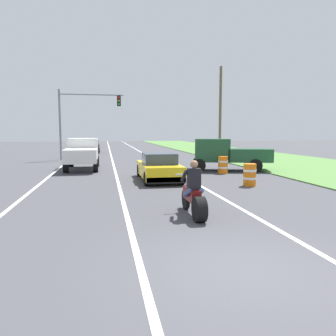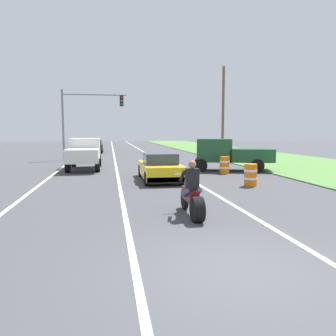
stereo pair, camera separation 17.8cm
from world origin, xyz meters
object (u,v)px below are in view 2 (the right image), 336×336
object	(u,v)px
motorcycle_with_rider	(192,196)
construction_barrel_nearest	(250,175)
traffic_light_mast_near	(84,113)
pickup_truck_right_shoulder_dark_green	(229,153)
sports_car_yellow	(160,168)
construction_barrel_mid	(225,165)
pickup_truck_left_lane_white	(84,152)
distant_car_far_ahead	(95,146)

from	to	relation	value
motorcycle_with_rider	construction_barrel_nearest	bearing A→B (deg)	51.08
traffic_light_mast_near	pickup_truck_right_shoulder_dark_green	bearing A→B (deg)	-47.01
sports_car_yellow	pickup_truck_right_shoulder_dark_green	distance (m)	5.94
pickup_truck_right_shoulder_dark_green	construction_barrel_mid	bearing A→B (deg)	-118.64
construction_barrel_mid	sports_car_yellow	bearing A→B (deg)	-153.54
pickup_truck_right_shoulder_dark_green	construction_barrel_nearest	world-z (taller)	pickup_truck_right_shoulder_dark_green
motorcycle_with_rider	sports_car_yellow	size ratio (longest dim) A/B	0.51
pickup_truck_left_lane_white	traffic_light_mast_near	world-z (taller)	traffic_light_mast_near
pickup_truck_left_lane_white	traffic_light_mast_near	xyz separation A→B (m)	(-0.55, 7.83, 2.95)
construction_barrel_nearest	traffic_light_mast_near	bearing A→B (deg)	117.54
motorcycle_with_rider	pickup_truck_left_lane_white	size ratio (longest dim) A/B	0.46
pickup_truck_right_shoulder_dark_green	distant_car_far_ahead	world-z (taller)	pickup_truck_right_shoulder_dark_green
pickup_truck_left_lane_white	distant_car_far_ahead	world-z (taller)	pickup_truck_left_lane_white
construction_barrel_nearest	distant_car_far_ahead	world-z (taller)	distant_car_far_ahead
motorcycle_with_rider	construction_barrel_mid	world-z (taller)	motorcycle_with_rider
motorcycle_with_rider	pickup_truck_right_shoulder_dark_green	xyz separation A→B (m)	(5.00, 10.66, 0.51)
traffic_light_mast_near	construction_barrel_nearest	size ratio (longest dim) A/B	6.00
sports_car_yellow	construction_barrel_mid	size ratio (longest dim) A/B	4.30
motorcycle_with_rider	pickup_truck_left_lane_white	distance (m)	13.57
pickup_truck_left_lane_white	distant_car_far_ahead	bearing A→B (deg)	90.24
pickup_truck_right_shoulder_dark_green	construction_barrel_nearest	bearing A→B (deg)	-100.81
construction_barrel_nearest	construction_barrel_mid	xyz separation A→B (m)	(0.38, 4.49, 0.00)
motorcycle_with_rider	construction_barrel_mid	xyz separation A→B (m)	(4.26, 9.31, -0.09)
motorcycle_with_rider	construction_barrel_mid	distance (m)	10.24
sports_car_yellow	construction_barrel_nearest	xyz separation A→B (m)	(3.73, -2.45, -0.13)
motorcycle_with_rider	distant_car_far_ahead	size ratio (longest dim) A/B	0.55
distant_car_far_ahead	sports_car_yellow	bearing A→B (deg)	-79.71
construction_barrel_mid	motorcycle_with_rider	bearing A→B (deg)	-114.61
motorcycle_with_rider	pickup_truck_right_shoulder_dark_green	world-z (taller)	pickup_truck_right_shoulder_dark_green
traffic_light_mast_near	motorcycle_with_rider	bearing A→B (deg)	-77.92
sports_car_yellow	construction_barrel_mid	distance (m)	4.58
pickup_truck_right_shoulder_dark_green	construction_barrel_mid	distance (m)	1.66
sports_car_yellow	pickup_truck_right_shoulder_dark_green	bearing A→B (deg)	35.06
sports_car_yellow	traffic_light_mast_near	world-z (taller)	traffic_light_mast_near
distant_car_far_ahead	construction_barrel_mid	bearing A→B (deg)	-68.35
traffic_light_mast_near	distant_car_far_ahead	bearing A→B (deg)	87.08
construction_barrel_mid	traffic_light_mast_near	bearing A→B (deg)	127.16
pickup_truck_right_shoulder_dark_green	pickup_truck_left_lane_white	bearing A→B (deg)	165.44
pickup_truck_left_lane_white	pickup_truck_right_shoulder_dark_green	size ratio (longest dim) A/B	0.93
traffic_light_mast_near	construction_barrel_mid	size ratio (longest dim) A/B	6.00
motorcycle_with_rider	pickup_truck_left_lane_white	world-z (taller)	pickup_truck_left_lane_white
distant_car_far_ahead	pickup_truck_right_shoulder_dark_green	bearing A→B (deg)	-65.17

